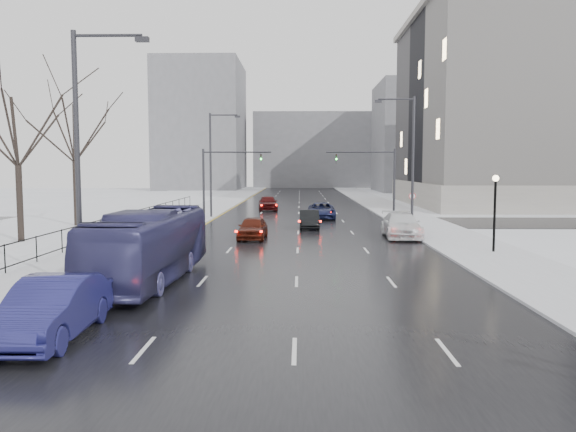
# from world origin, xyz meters

# --- Properties ---
(road) EXTENTS (16.00, 150.00, 0.04)m
(road) POSITION_xyz_m (0.00, 60.00, 0.02)
(road) COLOR black
(road) RESTS_ON ground
(cross_road) EXTENTS (130.00, 10.00, 0.04)m
(cross_road) POSITION_xyz_m (0.00, 48.00, 0.02)
(cross_road) COLOR black
(cross_road) RESTS_ON ground
(sidewalk_left) EXTENTS (5.00, 150.00, 0.16)m
(sidewalk_left) POSITION_xyz_m (-10.50, 60.00, 0.08)
(sidewalk_left) COLOR silver
(sidewalk_left) RESTS_ON ground
(sidewalk_right) EXTENTS (5.00, 150.00, 0.16)m
(sidewalk_right) POSITION_xyz_m (10.50, 60.00, 0.08)
(sidewalk_right) COLOR silver
(sidewalk_right) RESTS_ON ground
(park_strip) EXTENTS (14.00, 150.00, 0.12)m
(park_strip) POSITION_xyz_m (-20.00, 60.00, 0.06)
(park_strip) COLOR white
(park_strip) RESTS_ON ground
(tree_park_d) EXTENTS (8.75, 8.75, 12.50)m
(tree_park_d) POSITION_xyz_m (-17.80, 34.00, 0.00)
(tree_park_d) COLOR black
(tree_park_d) RESTS_ON ground
(tree_park_e) EXTENTS (9.45, 9.45, 13.50)m
(tree_park_e) POSITION_xyz_m (-18.20, 44.00, 0.00)
(tree_park_e) COLOR black
(tree_park_e) RESTS_ON ground
(iron_fence) EXTENTS (0.06, 70.00, 1.30)m
(iron_fence) POSITION_xyz_m (-13.00, 30.00, 0.91)
(iron_fence) COLOR black
(iron_fence) RESTS_ON sidewalk_left
(streetlight_r_mid) EXTENTS (2.95, 0.25, 10.00)m
(streetlight_r_mid) POSITION_xyz_m (8.17, 40.00, 5.62)
(streetlight_r_mid) COLOR #2D2D33
(streetlight_r_mid) RESTS_ON ground
(streetlight_l_near) EXTENTS (2.95, 0.25, 10.00)m
(streetlight_l_near) POSITION_xyz_m (-8.17, 20.00, 5.62)
(streetlight_l_near) COLOR #2D2D33
(streetlight_l_near) RESTS_ON ground
(streetlight_l_far) EXTENTS (2.95, 0.25, 10.00)m
(streetlight_l_far) POSITION_xyz_m (-8.17, 52.00, 5.62)
(streetlight_l_far) COLOR #2D2D33
(streetlight_l_far) RESTS_ON ground
(lamppost_r_mid) EXTENTS (0.36, 0.36, 4.28)m
(lamppost_r_mid) POSITION_xyz_m (11.00, 30.00, 2.94)
(lamppost_r_mid) COLOR black
(lamppost_r_mid) RESTS_ON sidewalk_right
(mast_signal_right) EXTENTS (6.10, 0.33, 6.50)m
(mast_signal_right) POSITION_xyz_m (7.33, 48.00, 4.11)
(mast_signal_right) COLOR #2D2D33
(mast_signal_right) RESTS_ON ground
(mast_signal_left) EXTENTS (6.10, 0.33, 6.50)m
(mast_signal_left) POSITION_xyz_m (-7.33, 48.00, 4.11)
(mast_signal_left) COLOR #2D2D33
(mast_signal_left) RESTS_ON ground
(no_uturn_sign) EXTENTS (0.60, 0.06, 2.70)m
(no_uturn_sign) POSITION_xyz_m (9.20, 44.00, 2.30)
(no_uturn_sign) COLOR #2D2D33
(no_uturn_sign) RESTS_ON sidewalk_right
(civic_building) EXTENTS (41.00, 31.00, 24.80)m
(civic_building) POSITION_xyz_m (35.00, 72.00, 11.21)
(civic_building) COLOR gray
(civic_building) RESTS_ON ground
(bldg_far_right) EXTENTS (24.00, 20.00, 22.00)m
(bldg_far_right) POSITION_xyz_m (28.00, 115.00, 11.00)
(bldg_far_right) COLOR slate
(bldg_far_right) RESTS_ON ground
(bldg_far_left) EXTENTS (18.00, 22.00, 28.00)m
(bldg_far_left) POSITION_xyz_m (-22.00, 125.00, 14.00)
(bldg_far_left) COLOR slate
(bldg_far_left) RESTS_ON ground
(bldg_far_center) EXTENTS (30.00, 18.00, 18.00)m
(bldg_far_center) POSITION_xyz_m (4.00, 140.00, 9.00)
(bldg_far_center) COLOR slate
(bldg_far_center) RESTS_ON ground
(sedan_left_near) EXTENTS (1.92, 5.27, 1.72)m
(sedan_left_near) POSITION_xyz_m (-6.83, 13.93, 0.90)
(sedan_left_near) COLOR navy
(sedan_left_near) RESTS_ON road
(bus) EXTENTS (2.89, 10.96, 3.03)m
(bus) POSITION_xyz_m (-6.20, 22.02, 1.56)
(bus) COLOR navy
(bus) RESTS_ON road
(sedan_center_near) EXTENTS (1.95, 4.53, 1.52)m
(sedan_center_near) POSITION_xyz_m (-3.06, 36.15, 0.80)
(sedan_center_near) COLOR #4D180D
(sedan_center_near) RESTS_ON road
(sedan_right_near) EXTENTS (1.57, 4.38, 1.44)m
(sedan_right_near) POSITION_xyz_m (0.87, 42.92, 0.76)
(sedan_right_near) COLOR black
(sedan_right_near) RESTS_ON road
(sedan_right_cross) EXTENTS (2.53, 5.46, 1.52)m
(sedan_right_cross) POSITION_xyz_m (2.16, 51.39, 0.80)
(sedan_right_cross) COLOR #161C43
(sedan_right_cross) RESTS_ON road
(sedan_right_far) EXTENTS (2.56, 5.92, 1.70)m
(sedan_right_far) POSITION_xyz_m (7.12, 37.20, 0.89)
(sedan_right_far) COLOR white
(sedan_right_far) RESTS_ON road
(sedan_center_far) EXTENTS (2.55, 5.23, 1.72)m
(sedan_center_far) POSITION_xyz_m (-3.49, 61.47, 0.90)
(sedan_center_far) COLOR #3F0A0B
(sedan_center_far) RESTS_ON road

